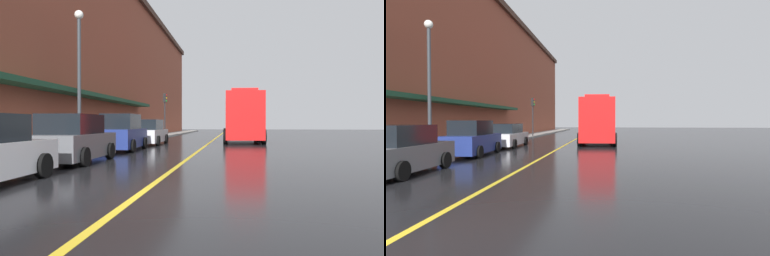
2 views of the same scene
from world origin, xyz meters
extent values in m
plane|color=black|center=(0.00, 25.00, 0.00)|extent=(112.00, 112.00, 0.00)
cube|color=gray|center=(-6.20, 25.00, 0.07)|extent=(2.40, 70.00, 0.15)
cube|color=gold|center=(0.00, 25.00, 0.00)|extent=(0.16, 70.00, 0.01)
cube|color=brown|center=(-11.91, 24.00, 6.91)|extent=(9.02, 64.00, 13.81)
cube|color=#19472D|center=(-6.85, 16.00, 3.10)|extent=(1.20, 22.40, 0.24)
cylinder|color=black|center=(-3.02, 1.91, 0.32)|extent=(0.23, 0.64, 0.64)
cube|color=#595B60|center=(-3.93, 5.68, 0.60)|extent=(1.91, 4.35, 0.86)
cube|color=black|center=(-3.92, 5.46, 1.38)|extent=(1.68, 2.41, 0.70)
cylinder|color=black|center=(-4.87, 6.99, 0.32)|extent=(0.24, 0.65, 0.64)
cylinder|color=black|center=(-3.06, 7.04, 0.32)|extent=(0.24, 0.65, 0.64)
cylinder|color=black|center=(-4.79, 4.32, 0.32)|extent=(0.24, 0.65, 0.64)
cylinder|color=black|center=(-2.98, 4.37, 0.32)|extent=(0.24, 0.65, 0.64)
cube|color=navy|center=(-3.98, 11.56, 0.65)|extent=(1.88, 4.46, 0.94)
cube|color=black|center=(-3.97, 11.34, 1.50)|extent=(1.63, 2.48, 0.77)
cylinder|color=black|center=(-4.90, 12.89, 0.32)|extent=(0.24, 0.65, 0.64)
cylinder|color=black|center=(-3.17, 12.96, 0.32)|extent=(0.24, 0.65, 0.64)
cylinder|color=black|center=(-4.79, 10.16, 0.32)|extent=(0.24, 0.65, 0.64)
cylinder|color=black|center=(-3.06, 10.23, 0.32)|extent=(0.24, 0.65, 0.64)
cube|color=silver|center=(-3.94, 17.04, 0.58)|extent=(1.98, 4.87, 0.82)
cube|color=black|center=(-3.94, 16.80, 1.33)|extent=(1.75, 2.69, 0.67)
cylinder|color=black|center=(-4.92, 18.52, 0.32)|extent=(0.23, 0.64, 0.64)
cylinder|color=black|center=(-3.01, 18.55, 0.32)|extent=(0.23, 0.64, 0.64)
cylinder|color=black|center=(-4.87, 15.52, 0.32)|extent=(0.23, 0.64, 0.64)
cylinder|color=black|center=(-2.96, 15.56, 0.32)|extent=(0.23, 0.64, 0.64)
cube|color=red|center=(2.48, 18.05, 1.92)|extent=(2.62, 2.56, 3.24)
cube|color=red|center=(2.35, 22.67, 1.79)|extent=(2.72, 6.11, 2.98)
cube|color=red|center=(2.48, 18.05, 3.66)|extent=(1.80, 0.65, 0.24)
cylinder|color=black|center=(3.76, 18.18, 0.50)|extent=(0.33, 1.01, 1.00)
cylinder|color=black|center=(1.19, 18.10, 0.50)|extent=(0.33, 1.01, 1.00)
cylinder|color=black|center=(3.66, 21.95, 0.50)|extent=(0.33, 1.01, 1.00)
cylinder|color=black|center=(1.08, 21.88, 0.50)|extent=(0.33, 1.01, 1.00)
cylinder|color=black|center=(3.59, 24.39, 0.50)|extent=(0.33, 1.01, 1.00)
cylinder|color=black|center=(1.01, 24.32, 0.50)|extent=(0.33, 1.01, 1.00)
cylinder|color=#4C4C51|center=(-5.35, 18.03, 0.68)|extent=(0.07, 0.07, 1.05)
cube|color=black|center=(-5.35, 18.03, 1.34)|extent=(0.14, 0.18, 0.28)
cylinder|color=#33383D|center=(-5.95, 10.71, 3.40)|extent=(0.18, 0.18, 6.50)
sphere|color=white|center=(-5.95, 10.71, 6.87)|extent=(0.44, 0.44, 0.44)
cylinder|color=#232326|center=(-5.30, 29.81, 1.85)|extent=(0.14, 0.14, 3.40)
cube|color=black|center=(-5.30, 29.81, 4.00)|extent=(0.28, 0.36, 0.90)
sphere|color=red|center=(-5.14, 29.81, 4.30)|extent=(0.16, 0.16, 0.16)
sphere|color=gold|center=(-5.14, 29.81, 4.00)|extent=(0.16, 0.16, 0.16)
sphere|color=green|center=(-5.14, 29.81, 3.70)|extent=(0.16, 0.16, 0.16)
camera|label=1|loc=(1.89, -7.00, 1.40)|focal=34.41mm
camera|label=2|loc=(3.40, -4.49, 1.88)|focal=28.84mm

